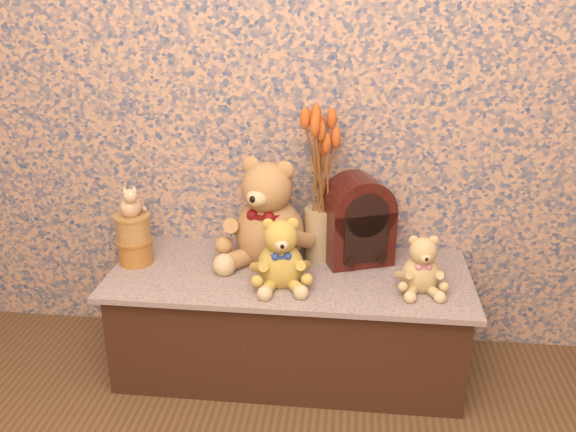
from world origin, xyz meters
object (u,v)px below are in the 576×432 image
(teddy_large, at_px, (270,207))
(cat_figurine, at_px, (130,199))
(teddy_small, at_px, (422,261))
(biscuit_tin_lower, at_px, (135,251))
(ceramic_vase, at_px, (320,233))
(cathedral_radio, at_px, (358,219))
(teddy_medium, at_px, (281,249))

(teddy_large, distance_m, cat_figurine, 0.51)
(teddy_small, bearing_deg, biscuit_tin_lower, 168.39)
(ceramic_vase, bearing_deg, biscuit_tin_lower, -169.70)
(teddy_small, xyz_separation_m, biscuit_tin_lower, (-1.04, 0.10, -0.06))
(biscuit_tin_lower, xyz_separation_m, cat_figurine, (0.00, 0.00, 0.21))
(cathedral_radio, bearing_deg, ceramic_vase, 155.97)
(teddy_small, distance_m, cathedral_radio, 0.31)
(teddy_small, height_order, cathedral_radio, cathedral_radio)
(ceramic_vase, distance_m, biscuit_tin_lower, 0.70)
(teddy_small, bearing_deg, teddy_large, 155.53)
(cat_figurine, bearing_deg, biscuit_tin_lower, 0.00)
(cat_figurine, bearing_deg, teddy_large, -14.73)
(ceramic_vase, distance_m, cat_figurine, 0.71)
(biscuit_tin_lower, height_order, cat_figurine, cat_figurine)
(teddy_small, height_order, ceramic_vase, teddy_small)
(teddy_large, distance_m, biscuit_tin_lower, 0.53)
(teddy_medium, bearing_deg, teddy_small, -9.45)
(teddy_large, bearing_deg, ceramic_vase, 31.12)
(cathedral_radio, bearing_deg, biscuit_tin_lower, 167.15)
(teddy_medium, distance_m, cat_figurine, 0.59)
(teddy_large, bearing_deg, cathedral_radio, 24.40)
(cathedral_radio, height_order, ceramic_vase, cathedral_radio)
(biscuit_tin_lower, bearing_deg, teddy_large, 9.43)
(teddy_medium, bearing_deg, ceramic_vase, 51.55)
(teddy_small, xyz_separation_m, cathedral_radio, (-0.22, 0.21, 0.06))
(ceramic_vase, bearing_deg, teddy_small, -31.33)
(teddy_medium, bearing_deg, cathedral_radio, 29.66)
(teddy_small, height_order, biscuit_tin_lower, teddy_small)
(teddy_large, relative_size, teddy_small, 1.98)
(teddy_small, bearing_deg, cat_figurine, 168.39)
(teddy_large, distance_m, teddy_small, 0.58)
(biscuit_tin_lower, bearing_deg, teddy_medium, -10.80)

